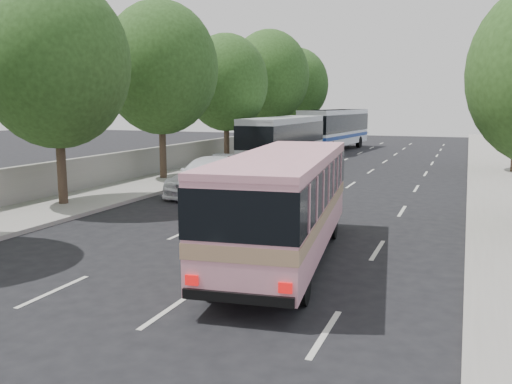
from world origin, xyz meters
The scene contains 15 objects.
ground centered at (0.00, 0.00, 0.00)m, with size 120.00×120.00×0.00m, color black.
sidewalk_left centered at (-8.50, 20.00, 0.07)m, with size 4.00×90.00×0.15m, color #9E998E.
sidewalk_right centered at (8.50, 20.00, 0.06)m, with size 4.00×90.00×0.12m, color #9E998E.
low_wall centered at (-10.30, 20.00, 0.90)m, with size 0.30×90.00×1.50m, color #9E998E.
tree_left_b centered at (-8.42, 5.94, 5.82)m, with size 5.70×5.70×8.88m.
tree_left_c centered at (-8.62, 13.94, 6.12)m, with size 6.00×6.00×9.35m.
tree_left_d centered at (-8.52, 21.94, 5.63)m, with size 5.52×5.52×8.60m.
tree_left_e centered at (-8.42, 29.94, 6.43)m, with size 6.30×6.30×9.82m.
tree_left_f centered at (-8.62, 37.94, 6.00)m, with size 5.88×5.88×9.16m.
pink_bus centered at (2.07, 2.08, 1.76)m, with size 3.36×9.08×2.83m.
pink_taxi centered at (-1.23, 7.22, 0.85)m, with size 2.00×4.96×1.69m, color #DC1374.
white_pickup centered at (-4.50, 11.02, 0.82)m, with size 2.30×5.66×1.64m, color white.
tour_coach_front centered at (-4.53, 21.92, 1.94)m, with size 2.35×10.77×3.22m.
tour_coach_rear centered at (-4.50, 35.94, 2.13)m, with size 3.69×12.02×3.54m.
taxi_roof_sign centered at (-1.23, 7.22, 1.78)m, with size 0.55×0.18×0.18m, color silver.
Camera 1 is at (6.38, -10.99, 4.08)m, focal length 38.00 mm.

